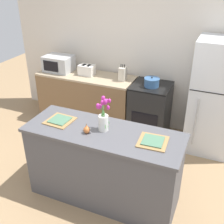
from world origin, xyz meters
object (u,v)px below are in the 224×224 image
stove_range (150,111)px  refrigerator (215,98)px  knife_block (123,74)px  flower_vase (103,118)px  pear_figurine (87,129)px  toaster (87,70)px  plate_setting_left (60,120)px  plate_setting_right (153,141)px  microwave (59,63)px  cooking_pot (152,82)px

stove_range → refrigerator: 1.03m
refrigerator → knife_block: refrigerator is taller
refrigerator → flower_vase: refrigerator is taller
flower_vase → stove_range: bearing=86.0°
pear_figurine → toaster: size_ratio=0.42×
flower_vase → knife_block: flower_vase is taller
pear_figurine → flower_vase: bearing=42.7°
plate_setting_left → knife_block: bearing=83.9°
refrigerator → plate_setting_right: (-0.49, -1.59, 0.10)m
flower_vase → plate_setting_left: (-0.55, -0.02, -0.14)m
stove_range → pear_figurine: 1.80m
stove_range → knife_block: size_ratio=3.36×
plate_setting_right → microwave: size_ratio=0.66×
stove_range → knife_block: (-0.49, 0.01, 0.56)m
refrigerator → cooking_pot: (-0.94, -0.05, 0.12)m
microwave → knife_block: 1.19m
flower_vase → toaster: 1.90m
stove_range → plate_setting_right: bearing=-73.7°
plate_setting_right → cooking_pot: size_ratio=1.34×
plate_setting_right → knife_block: (-0.96, 1.60, 0.06)m
toaster → microwave: 0.54m
knife_block → stove_range: bearing=-1.5°
cooking_pot → microwave: size_ratio=0.49×
cooking_pot → toaster: bearing=176.8°
refrigerator → microwave: (-2.64, -0.00, 0.18)m
refrigerator → toaster: 2.10m
flower_vase → pear_figurine: (-0.14, -0.13, -0.11)m
toaster → cooking_pot: bearing=-3.2°
flower_vase → pear_figurine: bearing=-137.3°
refrigerator → cooking_pot: 0.95m
knife_block → refrigerator: bearing=-0.5°
knife_block → cooking_pot: bearing=-7.2°
stove_range → knife_block: knife_block is taller
stove_range → toaster: bearing=179.3°
refrigerator → cooking_pot: refrigerator is taller
plate_setting_right → microwave: (-2.15, 1.59, 0.08)m
cooking_pot → plate_setting_left: bearing=-113.7°
plate_setting_left → knife_block: 1.61m
knife_block → plate_setting_right: bearing=-59.2°
stove_range → flower_vase: flower_vase is taller
plate_setting_left → toaster: toaster is taller
flower_vase → knife_block: (-0.38, 1.58, -0.09)m
plate_setting_left → knife_block: knife_block is taller
plate_setting_left → knife_block: size_ratio=1.17×
toaster → cooking_pot: (1.16, -0.06, -0.02)m
knife_block → microwave: bearing=-179.3°
stove_range → toaster: 1.27m
toaster → microwave: (-0.54, -0.01, 0.05)m
pear_figurine → cooking_pot: pear_figurine is taller
pear_figurine → cooking_pot: bearing=81.0°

